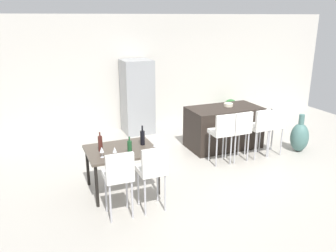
% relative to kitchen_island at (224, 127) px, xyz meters
% --- Properties ---
extents(ground_plane, '(10.00, 10.00, 0.00)m').
position_rel_kitchen_island_xyz_m(ground_plane, '(-0.44, -0.61, -0.46)').
color(ground_plane, '#ADA89E').
extents(back_wall, '(10.00, 0.12, 2.90)m').
position_rel_kitchen_island_xyz_m(back_wall, '(-0.44, 2.19, 0.99)').
color(back_wall, beige).
rests_on(back_wall, ground_plane).
extents(kitchen_island, '(1.61, 0.87, 0.92)m').
position_rel_kitchen_island_xyz_m(kitchen_island, '(0.00, 0.00, 0.00)').
color(kitchen_island, black).
rests_on(kitchen_island, ground_plane).
extents(bar_chair_left, '(0.42, 0.42, 1.05)m').
position_rel_kitchen_island_xyz_m(bar_chair_left, '(-0.54, -0.82, 0.24)').
color(bar_chair_left, white).
rests_on(bar_chair_left, ground_plane).
extents(bar_chair_middle, '(0.41, 0.41, 1.05)m').
position_rel_kitchen_island_xyz_m(bar_chair_middle, '(-0.13, -0.82, 0.24)').
color(bar_chair_middle, white).
rests_on(bar_chair_middle, ground_plane).
extents(bar_chair_right, '(0.42, 0.42, 1.05)m').
position_rel_kitchen_island_xyz_m(bar_chair_right, '(0.36, -0.82, 0.24)').
color(bar_chair_right, white).
rests_on(bar_chair_right, ground_plane).
extents(bar_chair_far, '(0.41, 0.41, 1.05)m').
position_rel_kitchen_island_xyz_m(bar_chair_far, '(0.72, -0.82, 0.24)').
color(bar_chair_far, white).
rests_on(bar_chair_far, ground_plane).
extents(dining_table, '(1.14, 0.91, 0.74)m').
position_rel_kitchen_island_xyz_m(dining_table, '(-2.66, -1.12, 0.21)').
color(dining_table, '#4C4238').
rests_on(dining_table, ground_plane).
extents(dining_chair_near, '(0.41, 0.41, 1.05)m').
position_rel_kitchen_island_xyz_m(dining_chair_near, '(-2.92, -1.93, 0.24)').
color(dining_chair_near, white).
rests_on(dining_chair_near, ground_plane).
extents(dining_chair_far, '(0.40, 0.40, 1.05)m').
position_rel_kitchen_island_xyz_m(dining_chair_far, '(-2.40, -1.93, 0.24)').
color(dining_chair_far, white).
rests_on(dining_chair_far, ground_plane).
extents(wine_bottle_right, '(0.08, 0.08, 0.34)m').
position_rel_kitchen_island_xyz_m(wine_bottle_right, '(-2.26, -1.05, 0.41)').
color(wine_bottle_right, black).
rests_on(wine_bottle_right, dining_table).
extents(wine_bottle_inner, '(0.07, 0.07, 0.28)m').
position_rel_kitchen_island_xyz_m(wine_bottle_inner, '(-2.57, -1.33, 0.39)').
color(wine_bottle_inner, '#194723').
rests_on(wine_bottle_inner, dining_table).
extents(wine_bottle_middle, '(0.07, 0.07, 0.32)m').
position_rel_kitchen_island_xyz_m(wine_bottle_middle, '(-2.99, -1.06, 0.41)').
color(wine_bottle_middle, '#471E19').
rests_on(wine_bottle_middle, dining_table).
extents(wine_glass_left, '(0.07, 0.07, 0.17)m').
position_rel_kitchen_island_xyz_m(wine_glass_left, '(-2.17, -1.41, 0.40)').
color(wine_glass_left, silver).
rests_on(wine_glass_left, dining_table).
extents(wine_glass_far, '(0.07, 0.07, 0.17)m').
position_rel_kitchen_island_xyz_m(wine_glass_far, '(-2.84, -1.41, 0.40)').
color(wine_glass_far, silver).
rests_on(wine_glass_far, dining_table).
extents(wine_glass_near, '(0.07, 0.07, 0.17)m').
position_rel_kitchen_island_xyz_m(wine_glass_near, '(-3.02, -1.33, 0.40)').
color(wine_glass_near, silver).
rests_on(wine_glass_near, dining_table).
extents(refrigerator, '(0.72, 0.68, 1.84)m').
position_rel_kitchen_island_xyz_m(refrigerator, '(-1.46, 1.75, 0.46)').
color(refrigerator, '#939699').
rests_on(refrigerator, ground_plane).
extents(fruit_bowl, '(0.20, 0.20, 0.07)m').
position_rel_kitchen_island_xyz_m(fruit_bowl, '(0.14, 0.06, 0.50)').
color(fruit_bowl, beige).
rests_on(fruit_bowl, kitchen_island).
extents(floor_vase, '(0.39, 0.39, 0.84)m').
position_rel_kitchen_island_xyz_m(floor_vase, '(1.40, -0.88, -0.13)').
color(floor_vase, '#47706B').
rests_on(floor_vase, ground_plane).
extents(potted_plant, '(0.41, 0.41, 0.61)m').
position_rel_kitchen_island_xyz_m(potted_plant, '(1.29, 1.74, -0.10)').
color(potted_plant, '#38383D').
rests_on(potted_plant, ground_plane).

